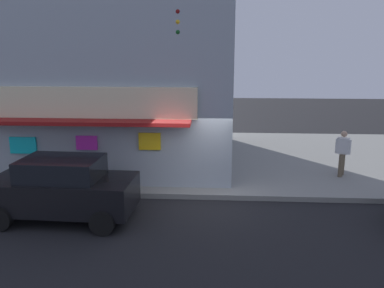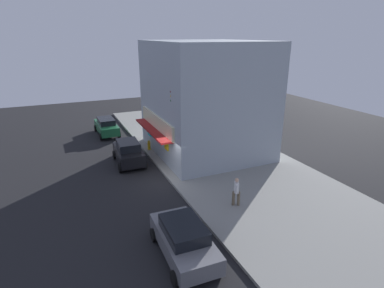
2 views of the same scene
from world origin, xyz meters
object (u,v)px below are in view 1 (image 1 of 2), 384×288
Objects in this scene: traffic_light at (179,72)px; parked_car_black at (63,188)px; pedestrian at (343,152)px; potted_plant_by_window at (147,150)px; trash_can at (110,163)px; potted_plant_by_doorway at (73,155)px; fire_hydrant at (33,176)px.

parked_car_black is (-2.99, -2.73, -3.06)m from traffic_light.
potted_plant_by_window is (-7.21, 0.58, -0.20)m from pedestrian.
trash_can is at bearing 84.47° from parked_car_black.
potted_plant_by_doorway is at bearing 106.14° from parked_car_black.
potted_plant_by_window is 0.29× the size of parked_car_black.
potted_plant_by_window is (3.42, 2.47, 0.32)m from fire_hydrant.
pedestrian is at bearing 24.61° from parked_car_black.
potted_plant_by_doorway is (-9.87, -0.14, -0.26)m from pedestrian.
pedestrian is 9.88m from potted_plant_by_doorway.
pedestrian reaches higher than fire_hydrant.
traffic_light is at bearing -167.47° from pedestrian.
pedestrian is at bearing 2.61° from trash_can.
potted_plant_by_window is (-1.44, 1.86, -3.08)m from traffic_light.
pedestrian is at bearing 10.08° from fire_hydrant.
potted_plant_by_window is at bearing 127.73° from traffic_light.
traffic_light is at bearing -18.82° from trash_can.
parked_car_black is (1.12, -3.87, 0.08)m from potted_plant_by_doorway.
potted_plant_by_window is 4.84m from parked_car_black.
parked_car_black is (-8.75, -4.01, -0.18)m from pedestrian.
potted_plant_by_doorway is 4.03m from parked_car_black.
parked_car_black is at bearing -108.61° from potted_plant_by_window.
potted_plant_by_doorway is 2.76m from potted_plant_by_window.
parked_car_black is at bearing -95.53° from trash_can.
traffic_light is 1.49× the size of parked_car_black.
trash_can is 0.21× the size of parked_car_black.
pedestrian reaches higher than potted_plant_by_doorway.
pedestrian is 9.63m from parked_car_black.
potted_plant_by_doorway is (-1.47, 0.25, 0.22)m from trash_can.
parked_car_black is at bearing -73.86° from potted_plant_by_doorway.
parked_car_black is at bearing -137.60° from traffic_light.
traffic_light reaches higher than fire_hydrant.
traffic_light reaches higher than potted_plant_by_window.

